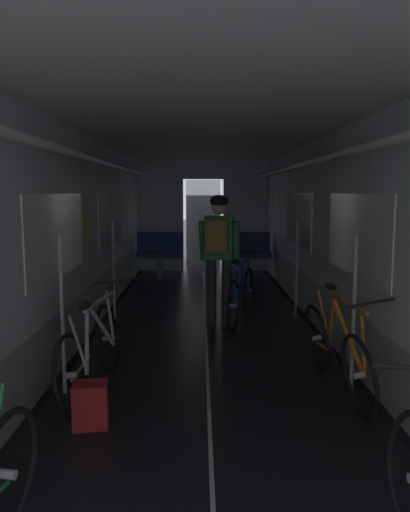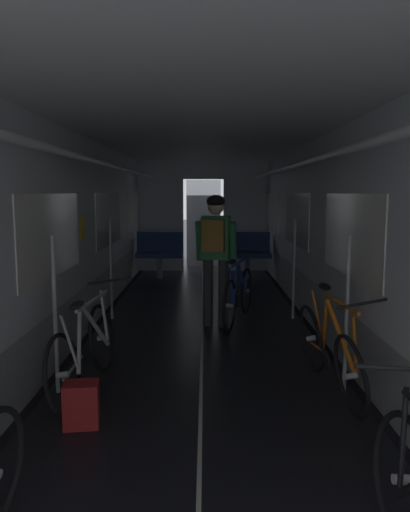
{
  "view_description": "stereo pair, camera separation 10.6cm",
  "coord_description": "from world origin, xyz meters",
  "px_view_note": "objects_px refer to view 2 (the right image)",
  "views": [
    {
      "loc": [
        -0.07,
        -2.14,
        1.77
      ],
      "look_at": [
        0.0,
        5.11,
        0.83
      ],
      "focal_mm": 35.04,
      "sensor_mm": 36.0,
      "label": 1
    },
    {
      "loc": [
        0.04,
        -2.14,
        1.77
      ],
      "look_at": [
        0.0,
        5.11,
        0.83
      ],
      "focal_mm": 35.04,
      "sensor_mm": 36.0,
      "label": 2
    }
  ],
  "objects_px": {
    "bicycle_orange": "(332,350)",
    "bicycle_blue_in_aisle": "(241,294)",
    "bench_seat_far_left": "(162,250)",
    "backpack_on_floor": "(84,404)",
    "bicycle_silver": "(87,349)",
    "person_cyclist_aisle": "(218,246)",
    "bench_seat_far_right": "(249,251)"
  },
  "relations": [
    {
      "from": "bench_seat_far_left",
      "to": "bicycle_silver",
      "type": "relative_size",
      "value": 0.58
    },
    {
      "from": "bench_seat_far_left",
      "to": "bicycle_blue_in_aisle",
      "type": "relative_size",
      "value": 0.6
    },
    {
      "from": "bicycle_blue_in_aisle",
      "to": "bicycle_orange",
      "type": "bearing_deg",
      "value": -74.84
    },
    {
      "from": "bicycle_orange",
      "to": "bicycle_blue_in_aisle",
      "type": "distance_m",
      "value": 2.48
    },
    {
      "from": "bicycle_silver",
      "to": "person_cyclist_aisle",
      "type": "bearing_deg",
      "value": 60.48
    },
    {
      "from": "bicycle_orange",
      "to": "backpack_on_floor",
      "type": "height_order",
      "value": "bicycle_orange"
    },
    {
      "from": "bicycle_silver",
      "to": "bicycle_orange",
      "type": "distance_m",
      "value": 2.17
    },
    {
      "from": "person_cyclist_aisle",
      "to": "bicycle_blue_in_aisle",
      "type": "relative_size",
      "value": 1.06
    },
    {
      "from": "bicycle_blue_in_aisle",
      "to": "bench_seat_far_right",
      "type": "bearing_deg",
      "value": 83.47
    },
    {
      "from": "bicycle_silver",
      "to": "bench_seat_far_left",
      "type": "bearing_deg",
      "value": 88.76
    },
    {
      "from": "bicycle_orange",
      "to": "bicycle_silver",
      "type": "bearing_deg",
      "value": 179.9
    },
    {
      "from": "person_cyclist_aisle",
      "to": "bench_seat_far_right",
      "type": "bearing_deg",
      "value": 79.19
    },
    {
      "from": "bicycle_silver",
      "to": "backpack_on_floor",
      "type": "distance_m",
      "value": 0.73
    },
    {
      "from": "bicycle_silver",
      "to": "bicycle_blue_in_aisle",
      "type": "bearing_deg",
      "value": 57.46
    },
    {
      "from": "bicycle_silver",
      "to": "bicycle_blue_in_aisle",
      "type": "height_order",
      "value": "bicycle_silver"
    },
    {
      "from": "bicycle_blue_in_aisle",
      "to": "backpack_on_floor",
      "type": "xyz_separation_m",
      "value": [
        -1.39,
        -3.08,
        -0.21
      ]
    },
    {
      "from": "bench_seat_far_left",
      "to": "person_cyclist_aisle",
      "type": "height_order",
      "value": "person_cyclist_aisle"
    },
    {
      "from": "bench_seat_far_left",
      "to": "bicycle_silver",
      "type": "distance_m",
      "value": 5.93
    },
    {
      "from": "backpack_on_floor",
      "to": "bicycle_blue_in_aisle",
      "type": "bearing_deg",
      "value": 65.64
    },
    {
      "from": "bicycle_blue_in_aisle",
      "to": "backpack_on_floor",
      "type": "bearing_deg",
      "value": -114.36
    },
    {
      "from": "bicycle_orange",
      "to": "backpack_on_floor",
      "type": "bearing_deg",
      "value": -161.46
    },
    {
      "from": "bench_seat_far_right",
      "to": "person_cyclist_aisle",
      "type": "height_order",
      "value": "person_cyclist_aisle"
    },
    {
      "from": "bicycle_orange",
      "to": "person_cyclist_aisle",
      "type": "xyz_separation_m",
      "value": [
        -0.97,
        2.13,
        0.69
      ]
    },
    {
      "from": "bench_seat_far_left",
      "to": "backpack_on_floor",
      "type": "relative_size",
      "value": 2.89
    },
    {
      "from": "bicycle_silver",
      "to": "bicycle_orange",
      "type": "relative_size",
      "value": 1.0
    },
    {
      "from": "bicycle_orange",
      "to": "bicycle_blue_in_aisle",
      "type": "bearing_deg",
      "value": 105.16
    },
    {
      "from": "bicycle_blue_in_aisle",
      "to": "bench_seat_far_left",
      "type": "bearing_deg",
      "value": 111.49
    },
    {
      "from": "bench_seat_far_left",
      "to": "bicycle_orange",
      "type": "bearing_deg",
      "value": -71.0
    },
    {
      "from": "bench_seat_far_right",
      "to": "person_cyclist_aisle",
      "type": "bearing_deg",
      "value": -100.81
    },
    {
      "from": "bench_seat_far_left",
      "to": "person_cyclist_aisle",
      "type": "relative_size",
      "value": 0.57
    },
    {
      "from": "bench_seat_far_right",
      "to": "bicycle_silver",
      "type": "bearing_deg",
      "value": -108.02
    },
    {
      "from": "bicycle_orange",
      "to": "person_cyclist_aisle",
      "type": "distance_m",
      "value": 2.44
    }
  ]
}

